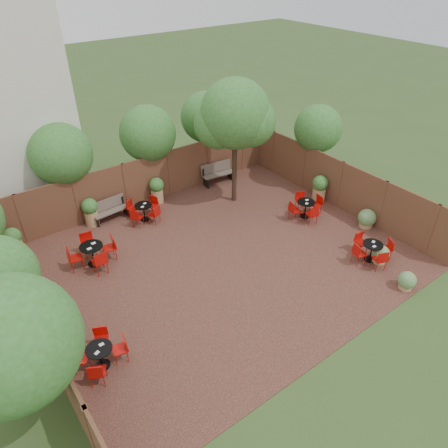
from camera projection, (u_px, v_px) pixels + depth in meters
ground at (220, 260)px, 14.44m from camera, size 80.00×80.00×0.00m
courtyard_paving at (220, 260)px, 14.43m from camera, size 12.00×10.00×0.02m
fence_back at (148, 180)px, 17.21m from camera, size 12.00×0.08×2.00m
fence_left at (34, 316)px, 10.91m from camera, size 0.08×10.00×2.00m
fence_right at (340, 185)px, 16.85m from camera, size 0.08×10.00×2.00m
overhang_foliage at (120, 182)px, 13.47m from camera, size 15.66×10.78×2.70m
courtyard_tree at (235, 118)px, 15.76m from camera, size 2.81×2.72×5.09m
park_bench_left at (110, 209)px, 16.29m from camera, size 1.42×0.57×0.86m
park_bench_right at (217, 172)px, 18.85m from camera, size 1.54×0.65×0.92m
bistro_tables at (202, 248)px, 14.31m from camera, size 10.75×8.28×0.87m
planters at (162, 204)px, 16.29m from camera, size 11.78×4.62×1.18m
low_shrubs at (380, 243)px, 14.67m from camera, size 2.46×3.57×0.73m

